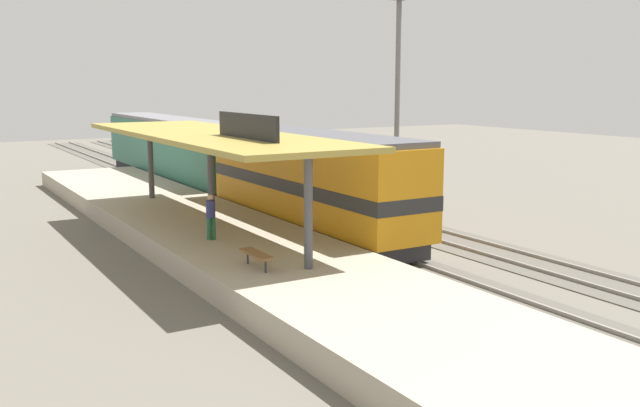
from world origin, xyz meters
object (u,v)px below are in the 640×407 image
Objects in this scene: passenger_carriage_single at (173,150)px; light_mast at (398,50)px; locomotive at (310,181)px; person_waiting at (211,214)px; platform_bench at (256,255)px; freight_car at (294,163)px.

light_mast is (7.80, -13.92, 6.08)m from passenger_carriage_single.
locomotive is 1.23× the size of light_mast.
person_waiting is (-13.47, -6.53, -6.54)m from light_mast.
light_mast reaches higher than platform_bench.
passenger_carriage_single is (0.00, 18.00, -0.10)m from locomotive.
freight_car is at bearing -60.38° from passenger_carriage_single.
locomotive is at bearing 23.42° from person_waiting.
platform_bench is at bearing -141.18° from light_mast.
light_mast is 16.33m from person_waiting.
passenger_carriage_single is 21.23m from person_waiting.
passenger_carriage_single is at bearing 90.00° from locomotive.
locomotive is 6.20m from person_waiting.
freight_car is at bearing 118.75° from light_mast.
person_waiting is at bearing -156.58° from locomotive.
platform_bench is 0.12× the size of locomotive.
platform_bench is 9.30m from locomotive.
passenger_carriage_single is at bearing 119.26° from light_mast.
platform_bench is at bearing -94.17° from person_waiting.
locomotive is at bearing -114.90° from freight_car.
light_mast reaches higher than person_waiting.
locomotive reaches higher than passenger_carriage_single.
locomotive is at bearing 49.51° from platform_bench.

